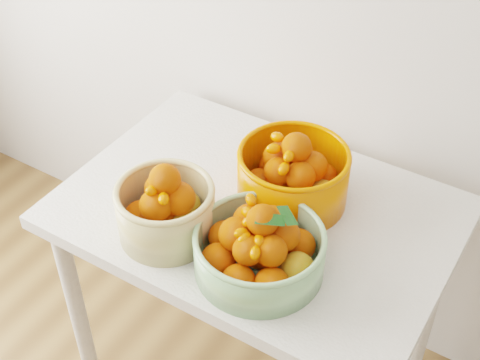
# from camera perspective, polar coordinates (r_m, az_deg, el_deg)

# --- Properties ---
(table) EXTENTS (1.00, 0.70, 0.75)m
(table) POSITION_cam_1_polar(r_m,az_deg,el_deg) (1.80, 1.41, -4.63)
(table) COLOR silver
(table) RESTS_ON ground
(bowl_cream) EXTENTS (0.25, 0.25, 0.21)m
(bowl_cream) POSITION_cam_1_polar(r_m,az_deg,el_deg) (1.62, -6.38, -2.46)
(bowl_cream) COLOR #CBB77A
(bowl_cream) RESTS_ON table
(bowl_green) EXTENTS (0.32, 0.32, 0.20)m
(bowl_green) POSITION_cam_1_polar(r_m,az_deg,el_deg) (1.53, 1.66, -5.87)
(bowl_green) COLOR #87B67E
(bowl_green) RESTS_ON table
(bowl_orange) EXTENTS (0.36, 0.36, 0.21)m
(bowl_orange) POSITION_cam_1_polar(r_m,az_deg,el_deg) (1.71, 4.54, 0.42)
(bowl_orange) COLOR #EB5A02
(bowl_orange) RESTS_ON table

